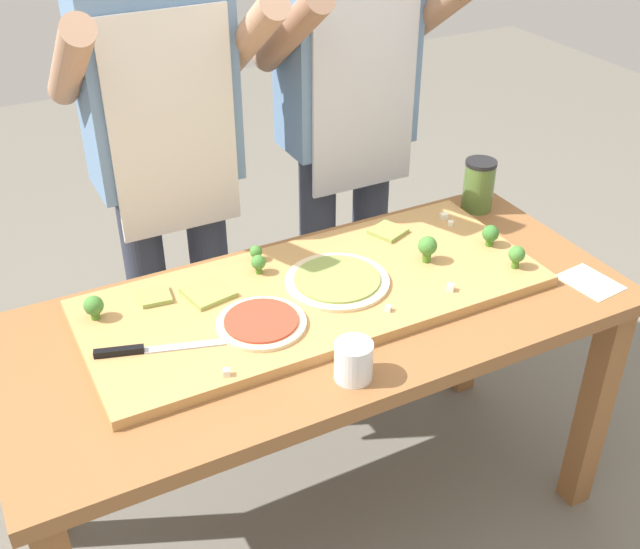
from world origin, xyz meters
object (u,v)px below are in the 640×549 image
at_px(broccoli_floret_center_left, 256,252).
at_px(cook_right, 348,113).
at_px(broccoli_floret_back_left, 258,263).
at_px(broccoli_floret_center_right, 490,234).
at_px(flour_cup, 353,363).
at_px(cook_left, 165,148).
at_px(pizza_slice_far_left, 155,296).
at_px(pizza_whole_tomato_red, 261,322).
at_px(pizza_whole_pesto_green, 337,281).
at_px(cheese_crumble_e, 388,308).
at_px(cheese_crumble_b, 227,372).
at_px(recipe_note, 590,282).
at_px(pizza_slice_near_left, 388,231).
at_px(broccoli_floret_front_mid, 427,247).
at_px(cheese_crumble_c, 451,287).
at_px(cheese_crumble_a, 451,223).
at_px(prep_table, 318,345).
at_px(pizza_slice_near_right, 208,293).
at_px(broccoli_floret_back_mid, 94,306).
at_px(cheese_crumble_d, 444,217).
at_px(sauce_jar, 479,185).
at_px(chefs_knife, 142,350).

distance_m(broccoli_floret_center_left, cook_right, 0.60).
bearing_deg(broccoli_floret_back_left, broccoli_floret_center_right, -14.72).
xyz_separation_m(flour_cup, cook_left, (-0.13, 0.84, 0.20)).
bearing_deg(pizza_slice_far_left, broccoli_floret_center_left, 9.96).
bearing_deg(pizza_whole_tomato_red, pizza_whole_pesto_green, 17.29).
relative_size(pizza_slice_far_left, cheese_crumble_e, 5.24).
bearing_deg(pizza_whole_tomato_red, flour_cup, -63.89).
height_order(pizza_whole_tomato_red, cook_left, cook_left).
bearing_deg(cheese_crumble_e, cheese_crumble_b, -174.12).
xyz_separation_m(pizza_whole_tomato_red, broccoli_floret_center_left, (0.11, 0.27, 0.02)).
distance_m(broccoli_floret_center_right, recipe_note, 0.29).
relative_size(pizza_slice_near_left, broccoli_floret_center_right, 1.41).
distance_m(cheese_crumble_b, cheese_crumble_e, 0.44).
distance_m(broccoli_floret_front_mid, flour_cup, 0.49).
bearing_deg(cheese_crumble_c, recipe_note, -15.97).
bearing_deg(cheese_crumble_a, cheese_crumble_e, -143.97).
bearing_deg(cook_right, cheese_crumble_b, -133.65).
xyz_separation_m(broccoli_floret_front_mid, cook_left, (-0.52, 0.55, 0.17)).
height_order(prep_table, broccoli_floret_center_right, broccoli_floret_center_right).
height_order(pizza_slice_near_right, broccoli_floret_back_mid, broccoli_floret_back_mid).
xyz_separation_m(pizza_slice_far_left, cook_left, (0.17, 0.39, 0.21)).
distance_m(cheese_crumble_b, flour_cup, 0.27).
bearing_deg(pizza_whole_tomato_red, cheese_crumble_c, -10.02).
relative_size(pizza_slice_far_left, cheese_crumble_a, 5.02).
bearing_deg(cheese_crumble_a, cook_left, 148.68).
bearing_deg(cook_right, broccoli_floret_center_left, -144.00).
xyz_separation_m(pizza_slice_far_left, cheese_crumble_d, (0.87, 0.01, 0.00)).
xyz_separation_m(broccoli_floret_center_left, cook_left, (-0.12, 0.33, 0.19)).
bearing_deg(pizza_whole_tomato_red, broccoli_floret_front_mid, 6.61).
relative_size(broccoli_floret_back_mid, broccoli_floret_center_right, 1.01).
height_order(cheese_crumble_c, sauce_jar, sauce_jar).
distance_m(broccoli_floret_center_right, broccoli_floret_front_mid, 0.20).
distance_m(pizza_slice_far_left, broccoli_floret_center_right, 0.91).
relative_size(broccoli_floret_center_right, cheese_crumble_e, 4.35).
height_order(cheese_crumble_c, cheese_crumble_d, cheese_crumble_d).
bearing_deg(recipe_note, prep_table, 162.50).
height_order(broccoli_floret_front_mid, recipe_note, broccoli_floret_front_mid).
bearing_deg(pizza_whole_tomato_red, broccoli_floret_center_left, 68.81).
bearing_deg(cook_right, cheese_crumble_d, -73.36).
bearing_deg(broccoli_floret_back_left, cheese_crumble_c, -36.90).
xyz_separation_m(broccoli_floret_center_left, cheese_crumble_d, (0.57, -0.04, -0.02)).
distance_m(broccoli_floret_center_left, cheese_crumble_d, 0.58).
bearing_deg(cheese_crumble_c, cheese_crumble_e, -179.06).
distance_m(pizza_slice_far_left, cook_right, 0.87).
distance_m(cheese_crumble_b, cheese_crumble_d, 0.90).
relative_size(chefs_knife, broccoli_floret_center_left, 6.72).
xyz_separation_m(pizza_whole_tomato_red, cheese_crumble_d, (0.68, 0.23, 0.00)).
height_order(pizza_slice_near_left, flour_cup, flour_cup).
xyz_separation_m(broccoli_floret_center_right, flour_cup, (-0.59, -0.28, -0.02)).
relative_size(pizza_slice_near_right, broccoli_floret_center_right, 1.76).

